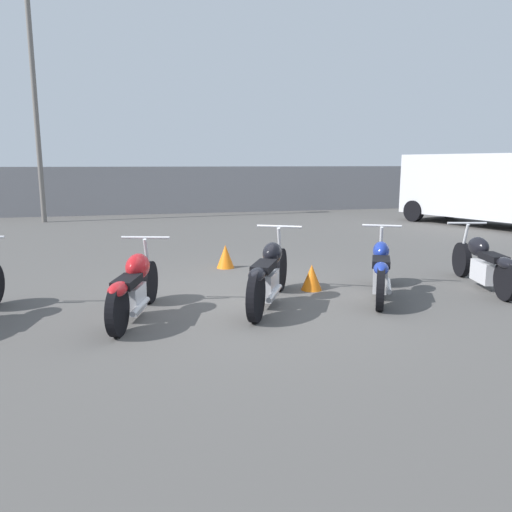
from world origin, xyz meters
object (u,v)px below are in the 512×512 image
at_px(motorcycle_slot_1, 134,286).
at_px(motorcycle_slot_3, 381,270).
at_px(light_pole_left, 33,71).
at_px(motorcycle_slot_2, 269,275).
at_px(motorcycle_slot_4, 484,263).
at_px(traffic_cone_far, 225,256).
at_px(traffic_cone_near, 312,277).
at_px(parked_van, 486,186).

relative_size(motorcycle_slot_1, motorcycle_slot_3, 1.01).
bearing_deg(light_pole_left, motorcycle_slot_2, -67.52).
distance_m(motorcycle_slot_3, motorcycle_slot_4, 1.83).
bearing_deg(traffic_cone_far, motorcycle_slot_3, -54.85).
distance_m(traffic_cone_near, traffic_cone_far, 2.18).
height_order(motorcycle_slot_1, motorcycle_slot_3, motorcycle_slot_3).
xyz_separation_m(motorcycle_slot_1, traffic_cone_far, (1.66, 2.76, -0.20)).
xyz_separation_m(light_pole_left, traffic_cone_near, (5.51, -10.56, -4.56)).
bearing_deg(motorcycle_slot_3, motorcycle_slot_4, 30.80).
bearing_deg(light_pole_left, motorcycle_slot_3, -60.52).
xyz_separation_m(light_pole_left, motorcycle_slot_4, (8.16, -11.09, -4.36)).
distance_m(motorcycle_slot_2, motorcycle_slot_4, 3.52).
height_order(motorcycle_slot_4, parked_van, parked_van).
xyz_separation_m(motorcycle_slot_1, traffic_cone_near, (2.66, 0.82, -0.22)).
bearing_deg(light_pole_left, motorcycle_slot_1, -75.93).
xyz_separation_m(traffic_cone_near, traffic_cone_far, (-1.00, 1.94, 0.02)).
bearing_deg(parked_van, motorcycle_slot_4, -147.07).
bearing_deg(traffic_cone_near, traffic_cone_far, 117.17).
relative_size(motorcycle_slot_3, traffic_cone_near, 4.76).
distance_m(motorcycle_slot_1, motorcycle_slot_2, 1.80).
height_order(traffic_cone_near, traffic_cone_far, traffic_cone_far).
xyz_separation_m(motorcycle_slot_3, traffic_cone_near, (-0.82, 0.64, -0.21)).
height_order(light_pole_left, traffic_cone_near, light_pole_left).
height_order(motorcycle_slot_1, motorcycle_slot_4, same).
bearing_deg(motorcycle_slot_1, traffic_cone_far, 75.65).
relative_size(motorcycle_slot_2, traffic_cone_near, 5.14).
xyz_separation_m(light_pole_left, parked_van, (13.51, -4.24, -3.54)).
xyz_separation_m(motorcycle_slot_4, traffic_cone_near, (-2.65, 0.53, -0.20)).
relative_size(parked_van, traffic_cone_near, 13.65).
bearing_deg(light_pole_left, parked_van, -17.41).
xyz_separation_m(light_pole_left, motorcycle_slot_2, (4.64, -11.22, -4.33)).
distance_m(motorcycle_slot_1, motorcycle_slot_4, 5.31).
distance_m(motorcycle_slot_4, traffic_cone_near, 2.71).
distance_m(parked_van, traffic_cone_far, 10.06).
distance_m(motorcycle_slot_4, traffic_cone_far, 4.40).
relative_size(motorcycle_slot_3, parked_van, 0.35).
bearing_deg(motorcycle_slot_4, traffic_cone_far, 159.30).
bearing_deg(motorcycle_slot_2, motorcycle_slot_3, 27.95).
height_order(motorcycle_slot_1, traffic_cone_near, motorcycle_slot_1).
height_order(motorcycle_slot_2, motorcycle_slot_3, motorcycle_slot_2).
distance_m(motorcycle_slot_4, parked_van, 8.73).
xyz_separation_m(motorcycle_slot_1, motorcycle_slot_3, (3.48, 0.18, -0.01)).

